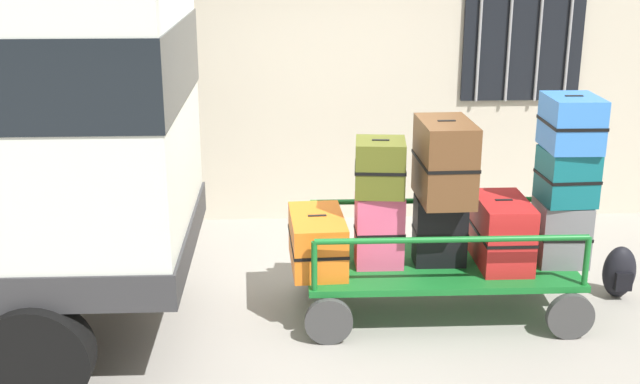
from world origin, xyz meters
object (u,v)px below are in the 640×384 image
suitcase_midleft_middle (380,167)px  suitcase_center_bottom (440,230)px  suitcase_right_middle (567,176)px  suitcase_right_top (572,123)px  luggage_cart (438,272)px  backpack (619,272)px  suitcase_left_bottom (317,241)px  suitcase_midleft_bottom (379,231)px  suitcase_right_bottom (560,231)px  suitcase_center_middle (445,161)px  suitcase_midright_bottom (502,232)px

suitcase_midleft_middle → suitcase_center_bottom: bearing=-0.9°
suitcase_right_middle → suitcase_right_top: suitcase_right_top is taller
luggage_cart → backpack: (1.53, 0.19, -0.11)m
suitcase_left_bottom → suitcase_right_top: (1.90, 0.01, 0.91)m
suitcase_midleft_bottom → suitcase_right_bottom: (1.43, 0.04, -0.04)m
suitcase_left_bottom → suitcase_center_middle: bearing=-2.4°
suitcase_right_top → backpack: bearing=16.5°
suitcase_midleft_bottom → suitcase_midright_bottom: suitcase_midleft_bottom is taller
suitcase_midleft_middle → suitcase_center_bottom: suitcase_midleft_middle is taller
luggage_cart → suitcase_center_middle: 0.91m
suitcase_midright_bottom → backpack: size_ratio=1.49×
suitcase_midleft_middle → suitcase_right_bottom: bearing=-0.0°
luggage_cart → backpack: size_ratio=4.84×
suitcase_midleft_middle → suitcase_right_top: size_ratio=0.85×
suitcase_right_top → suitcase_midleft_middle: bearing=179.4°
suitcase_left_bottom → suitcase_right_bottom: bearing=0.7°
suitcase_right_bottom → luggage_cart: bearing=-178.3°
suitcase_midright_bottom → suitcase_right_middle: suitcase_right_middle is taller
suitcase_midleft_bottom → suitcase_right_top: bearing=1.0°
suitcase_right_bottom → suitcase_right_middle: size_ratio=1.16×
luggage_cart → suitcase_midright_bottom: (0.48, -0.01, 0.33)m
suitcase_right_middle → suitcase_center_bottom: bearing=178.7°
luggage_cart → backpack: 1.55m
suitcase_left_bottom → suitcase_right_bottom: (1.90, 0.02, 0.04)m
backpack → suitcase_center_middle: bearing=-171.8°
luggage_cart → suitcase_midright_bottom: size_ratio=3.25×
suitcase_midleft_bottom → suitcase_midleft_middle: 0.50m
suitcase_midleft_middle → suitcase_right_middle: 1.43m
suitcase_midleft_bottom → suitcase_midright_bottom: size_ratio=0.87×
suitcase_left_bottom → suitcase_right_bottom: 1.90m
suitcase_right_bottom → suitcase_right_top: bearing=-90.0°
suitcase_midleft_middle → suitcase_right_middle: size_ratio=1.00×
suitcase_midleft_bottom → suitcase_right_middle: 1.49m
suitcase_midleft_bottom → backpack: 2.07m
suitcase_center_bottom → backpack: bearing=6.1°
luggage_cart → suitcase_right_middle: 1.22m
luggage_cart → suitcase_midleft_middle: (-0.48, 0.03, 0.85)m
suitcase_right_middle → suitcase_midleft_middle: bearing=178.8°
suitcase_midleft_bottom → suitcase_midright_bottom: (0.95, 0.00, -0.03)m
luggage_cart → suitcase_midright_bottom: suitcase_midright_bottom is taller
suitcase_left_bottom → suitcase_midleft_middle: size_ratio=1.80×
suitcase_midleft_bottom → backpack: bearing=5.6°
suitcase_left_bottom → suitcase_center_bottom: suitcase_center_bottom is taller
luggage_cart → suitcase_midleft_middle: suitcase_midleft_middle is taller
luggage_cart → suitcase_center_middle: bearing=-90.0°
suitcase_left_bottom → suitcase_center_bottom: bearing=1.0°
suitcase_center_bottom → suitcase_right_bottom: (0.95, 0.01, -0.02)m
suitcase_midleft_bottom → suitcase_right_bottom: suitcase_midleft_bottom is taller
suitcase_left_bottom → suitcase_right_middle: size_ratio=1.81×
luggage_cart → suitcase_right_bottom: suitcase_right_bottom is taller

